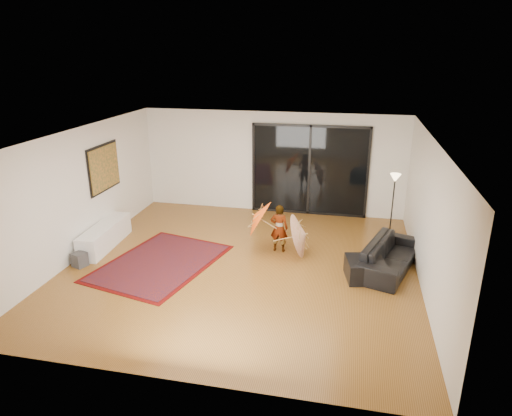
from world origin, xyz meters
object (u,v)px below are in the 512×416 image
(media_console, at_px, (105,236))
(sofa, at_px, (390,256))
(ottoman, at_px, (365,269))
(child, at_px, (279,228))

(media_console, relative_size, sofa, 0.90)
(ottoman, distance_m, child, 2.09)
(child, bearing_deg, sofa, 172.95)
(media_console, xyz_separation_m, sofa, (6.20, 0.16, 0.04))
(ottoman, bearing_deg, child, 153.04)
(media_console, bearing_deg, sofa, -1.56)
(ottoman, bearing_deg, sofa, 47.28)
(ottoman, relative_size, child, 0.66)
(media_console, distance_m, sofa, 6.20)
(media_console, distance_m, child, 3.93)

